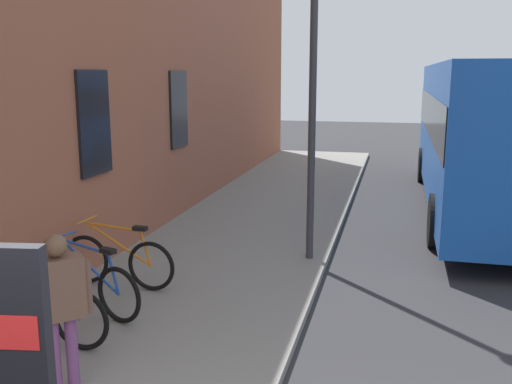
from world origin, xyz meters
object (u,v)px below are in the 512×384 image
pedestrian_by_facade (59,299)px  bicycle_far_end (41,311)px  city_bus (486,128)px  bicycle_nearest_sign (119,261)px  bicycle_leaning_wall (90,284)px  street_lamp (313,58)px

pedestrian_by_facade → bicycle_far_end: bearing=43.6°
city_bus → bicycle_nearest_sign: bearing=140.0°
bicycle_leaning_wall → pedestrian_by_facade: 2.01m
bicycle_far_end → street_lamp: (3.82, -2.48, 2.86)m
bicycle_far_end → bicycle_leaning_wall: size_ratio=1.04×
bicycle_far_end → bicycle_leaning_wall: 0.90m
bicycle_leaning_wall → street_lamp: bearing=-39.1°
bicycle_far_end → pedestrian_by_facade: size_ratio=1.11×
bicycle_far_end → street_lamp: 5.38m
bicycle_nearest_sign → city_bus: 9.08m
bicycle_nearest_sign → pedestrian_by_facade: size_ratio=1.11×
street_lamp → pedestrian_by_facade: bearing=160.7°
bicycle_far_end → street_lamp: street_lamp is taller
bicycle_far_end → bicycle_leaning_wall: bearing=-6.6°
bicycle_leaning_wall → street_lamp: 4.74m
bicycle_nearest_sign → bicycle_leaning_wall: bearing=-174.8°
city_bus → bicycle_far_end: bearing=146.4°
city_bus → street_lamp: 6.08m
bicycle_leaning_wall → bicycle_nearest_sign: (0.95, 0.09, 0.00)m
bicycle_nearest_sign → street_lamp: size_ratio=0.32×
street_lamp → city_bus: bearing=-34.0°
bicycle_leaning_wall → bicycle_far_end: bearing=173.4°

